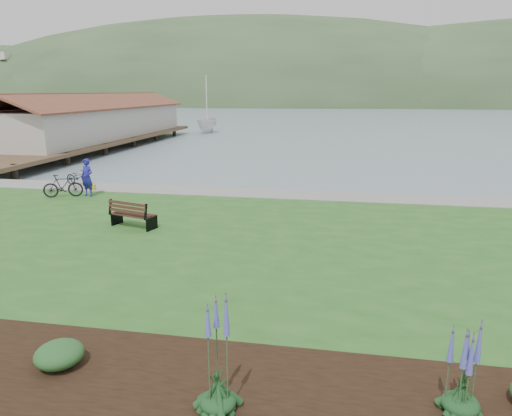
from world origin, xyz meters
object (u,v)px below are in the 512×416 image
(person, at_px, (87,174))
(sailboat, at_px, (207,133))
(bicycle_a, at_px, (79,177))
(park_bench, at_px, (131,214))

(person, xyz_separation_m, sailboat, (-5.32, 40.33, -1.53))
(bicycle_a, bearing_deg, sailboat, 19.65)
(bicycle_a, distance_m, sailboat, 38.06)
(person, relative_size, sailboat, 0.09)
(person, height_order, sailboat, sailboat)
(park_bench, distance_m, sailboat, 46.24)
(park_bench, bearing_deg, person, 149.89)
(sailboat, bearing_deg, person, -80.35)
(park_bench, distance_m, person, 6.69)
(person, distance_m, bicycle_a, 3.20)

